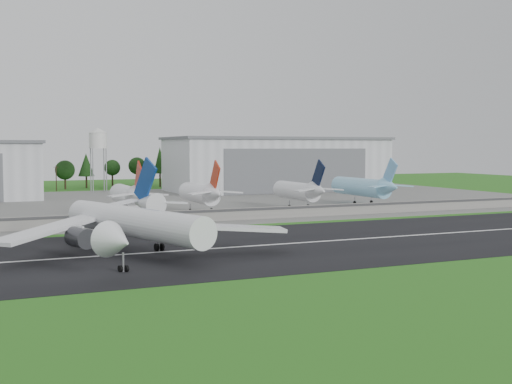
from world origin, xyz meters
name	(u,v)px	position (x,y,z in m)	size (l,w,h in m)	color
ground	(287,253)	(0.00, 0.00, 0.00)	(600.00, 600.00, 0.00)	#266B19
runway	(266,245)	(0.00, 10.00, 0.05)	(320.00, 60.00, 0.10)	black
runway_centerline	(266,245)	(0.00, 10.00, 0.11)	(220.00, 1.00, 0.02)	white
apron	(143,203)	(0.00, 120.00, 0.05)	(320.00, 150.00, 0.10)	slate
blast_fence	(199,216)	(0.00, 54.99, 1.81)	(240.00, 0.61, 3.50)	gray
hangar_east	(276,164)	(75.00, 164.92, 12.63)	(102.00, 47.00, 25.20)	silver
water_tower	(98,138)	(-5.00, 185.00, 24.55)	(8.40, 8.40, 29.40)	#99999E
utility_poles	(104,190)	(0.00, 200.00, 0.00)	(230.00, 3.00, 12.00)	black
treeline	(99,188)	(0.00, 215.00, 0.00)	(320.00, 16.00, 22.00)	black
main_airliner	(134,229)	(-27.86, 9.59, 4.89)	(54.37, 57.78, 18.17)	white
parked_jet_red_a	(129,196)	(-14.26, 76.58, 6.30)	(7.36, 31.29, 16.82)	silver
parked_jet_red_b	(202,193)	(8.29, 76.58, 6.29)	(7.36, 31.29, 16.81)	white
parked_jet_navy	(301,191)	(42.50, 76.57, 6.24)	(7.36, 31.29, 16.75)	white
parked_jet_skyblue	(365,187)	(70.79, 81.61, 6.48)	(7.36, 37.29, 17.06)	#8CCFF2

